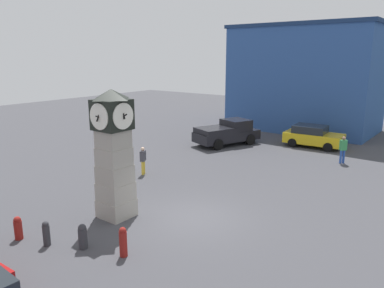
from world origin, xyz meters
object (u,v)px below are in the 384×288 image
bollard_end_row (18,228)px  pedestrian_crossing_lot (343,148)px  clock_tower (114,153)px  bollard_mid_row (83,236)px  bollard_far_row (46,233)px  pedestrian_near_bench (143,159)px  pickup_truck (227,133)px  car_far_lot (313,136)px  bollard_near_tower (123,242)px

bollard_end_row → pedestrian_crossing_lot: pedestrian_crossing_lot is taller
bollard_end_row → pedestrian_crossing_lot: (6.55, 17.36, 0.53)m
clock_tower → bollard_mid_row: size_ratio=5.86×
clock_tower → pedestrian_crossing_lot: (5.22, 13.82, -1.73)m
bollard_far_row → pedestrian_crossing_lot: (5.31, 17.00, 0.51)m
pedestrian_near_bench → pedestrian_crossing_lot: bearing=47.5°
bollard_mid_row → pedestrian_crossing_lot: (4.11, 16.35, 0.52)m
bollard_mid_row → pedestrian_crossing_lot: 16.87m
pedestrian_crossing_lot → bollard_far_row: bearing=-107.3°
pickup_truck → bollard_far_row: bearing=-79.7°
bollard_far_row → pedestrian_crossing_lot: size_ratio=0.54×
clock_tower → car_far_lot: (2.19, 17.01, -1.91)m
pickup_truck → pedestrian_near_bench: 8.97m
clock_tower → pickup_truck: clock_tower is taller
bollard_far_row → pickup_truck: (-3.06, 16.89, 0.47)m
clock_tower → bollard_mid_row: 3.57m
bollard_near_tower → bollard_end_row: 4.23m
bollard_mid_row → pickup_truck: bearing=104.7°
bollard_mid_row → bollard_end_row: size_ratio=1.02×
clock_tower → pedestrian_crossing_lot: 14.87m
clock_tower → pedestrian_near_bench: bearing=123.1°
clock_tower → bollard_mid_row: clock_tower is taller
bollard_mid_row → pickup_truck: 16.81m
pickup_truck → car_far_lot: bearing=31.7°
car_far_lot → bollard_far_row: bearing=-96.5°
bollard_end_row → pedestrian_near_bench: size_ratio=0.56×
pedestrian_crossing_lot → bollard_mid_row: bearing=-104.1°
bollard_end_row → car_far_lot: car_far_lot is taller
clock_tower → bollard_far_row: (-0.09, -3.18, -2.25)m
pickup_truck → pedestrian_near_bench: pickup_truck is taller
clock_tower → pedestrian_near_bench: 5.95m
bollard_near_tower → bollard_far_row: bollard_near_tower is taller
car_far_lot → pedestrian_near_bench: bearing=-113.3°
pickup_truck → pedestrian_crossing_lot: size_ratio=3.12×
pedestrian_near_bench → car_far_lot: bearing=66.7°
bollard_near_tower → pedestrian_near_bench: size_ratio=0.66×
bollard_far_row → pickup_truck: size_ratio=0.17×
clock_tower → car_far_lot: clock_tower is taller
bollard_mid_row → bollard_end_row: 2.64m
bollard_near_tower → bollard_far_row: 2.94m
bollard_near_tower → bollard_mid_row: bollard_near_tower is taller
bollard_mid_row → car_far_lot: 19.58m
bollard_end_row → pedestrian_near_bench: pedestrian_near_bench is taller
clock_tower → bollard_far_row: clock_tower is taller
bollard_mid_row → pedestrian_crossing_lot: bearing=75.9°
pickup_truck → pedestrian_crossing_lot: (8.37, 0.10, 0.05)m
pedestrian_near_bench → pickup_truck: bearing=90.3°
pedestrian_near_bench → pedestrian_crossing_lot: pedestrian_crossing_lot is taller
clock_tower → bollard_near_tower: 3.98m
car_far_lot → pickup_truck: pickup_truck is taller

